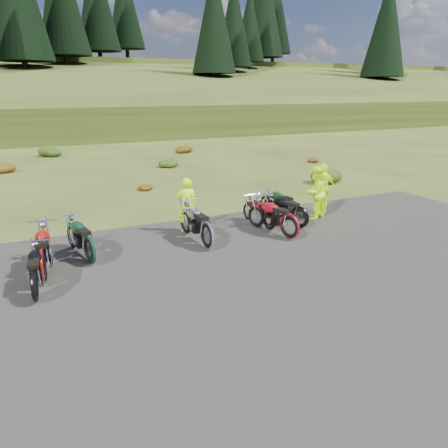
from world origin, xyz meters
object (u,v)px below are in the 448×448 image
motorcycle_0 (37,302)px  person_middle (187,206)px  motorcycle_7 (292,220)px  motorcycle_3 (207,249)px

motorcycle_0 → person_middle: bearing=-49.8°
motorcycle_0 → person_middle: 5.74m
motorcycle_7 → motorcycle_3: bearing=94.3°
motorcycle_0 → motorcycle_3: size_ratio=0.87×
motorcycle_3 → motorcycle_7: motorcycle_3 is taller
motorcycle_3 → motorcycle_7: 4.11m
motorcycle_3 → person_middle: (0.06, 1.78, 0.87)m
motorcycle_3 → motorcycle_7: bearing=-73.1°
motorcycle_7 → person_middle: bearing=68.6°
motorcycle_3 → motorcycle_7: size_ratio=1.19×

